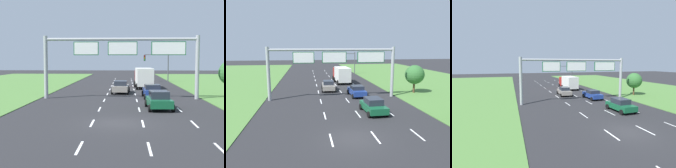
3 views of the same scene
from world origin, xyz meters
TOP-DOWN VIEW (x-y plane):
  - ground_plane at (0.00, 0.00)m, footprint 200.00×200.00m
  - lane_dashes_inner_left at (-1.75, 15.00)m, footprint 0.14×68.40m
  - lane_dashes_inner_right at (1.75, 15.00)m, footprint 0.14×68.40m
  - lane_dashes_slip at (5.25, 15.00)m, footprint 0.14×68.40m
  - car_near_red at (-0.08, 19.05)m, footprint 2.39×4.53m
  - car_lead_silver at (3.57, 14.38)m, footprint 2.19×4.31m
  - car_mid_lane at (3.49, 6.22)m, footprint 2.32×4.10m
  - box_truck at (3.28, 26.58)m, footprint 2.88×7.30m
  - sign_gantry at (0.30, 13.42)m, footprint 17.24×0.44m
  - traffic_light_mast at (6.72, 38.93)m, footprint 4.76×0.49m

SIDE VIEW (x-z plane):
  - ground_plane at x=0.00m, z-range 0.00..0.00m
  - lane_dashes_inner_left at x=-1.75m, z-range 0.00..0.01m
  - lane_dashes_inner_right at x=1.75m, z-range 0.00..0.01m
  - lane_dashes_slip at x=5.25m, z-range 0.00..0.01m
  - car_lead_silver at x=3.57m, z-range 0.00..1.55m
  - car_near_red at x=-0.08m, z-range -0.01..1.60m
  - car_mid_lane at x=3.49m, z-range 0.01..1.63m
  - box_truck at x=3.28m, z-range 0.13..3.19m
  - traffic_light_mast at x=6.72m, z-range 1.07..6.67m
  - sign_gantry at x=0.30m, z-range 1.47..8.47m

